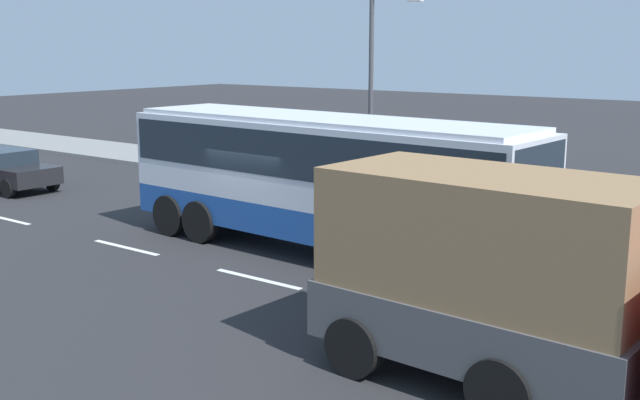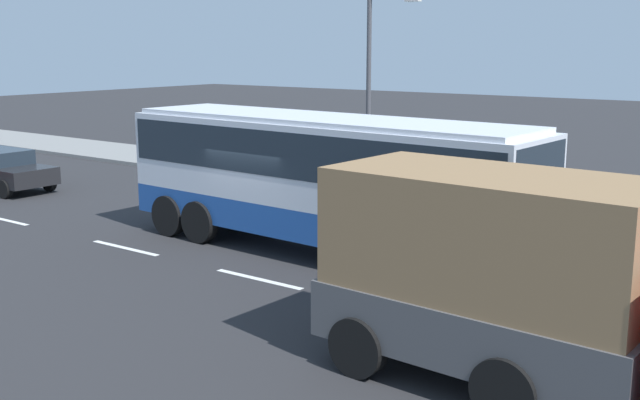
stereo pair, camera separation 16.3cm
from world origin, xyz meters
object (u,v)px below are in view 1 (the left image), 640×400
car_black_sedan (2,168)px  street_lamp (376,77)px  coach_bus (323,169)px  cargo_truck (539,284)px

car_black_sedan → street_lamp: street_lamp is taller
coach_bus → car_black_sedan: (-14.30, 0.09, -1.33)m
coach_bus → car_black_sedan: bearing=-177.7°
street_lamp → cargo_truck: bearing=-48.5°
coach_bus → street_lamp: street_lamp is taller
cargo_truck → street_lamp: bearing=134.1°
cargo_truck → street_lamp: street_lamp is taller
coach_bus → street_lamp: 8.13m
car_black_sedan → street_lamp: size_ratio=0.69×
cargo_truck → car_black_sedan: (-21.48, 4.54, -0.93)m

